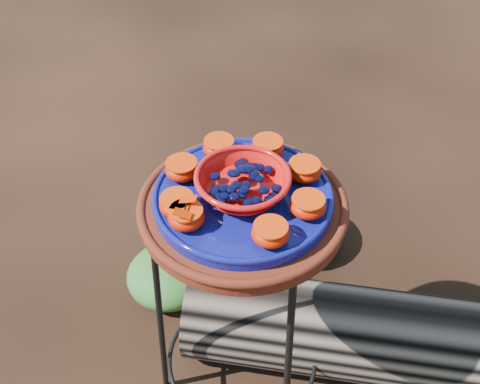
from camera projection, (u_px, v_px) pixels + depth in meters
The scene contains 17 objects.
plant_stand at pixel (242, 314), 1.51m from camera, with size 0.44×0.44×0.70m, color black, non-canonical shape.
terracotta_saucer at pixel (243, 209), 1.26m from camera, with size 0.43×0.43×0.03m, color #55180D.
cobalt_plate at pixel (243, 199), 1.24m from camera, with size 0.37×0.37×0.02m, color #070647.
red_bowl at pixel (243, 185), 1.21m from camera, with size 0.18×0.18×0.05m, color red, non-canonical shape.
glass_gems at pixel (243, 171), 1.18m from camera, with size 0.14×0.14×0.02m, color black, non-canonical shape.
orange_half_0 at pixel (186, 217), 1.15m from camera, with size 0.07×0.07×0.04m, color #AA2000.
orange_half_1 at pixel (270, 233), 1.12m from camera, with size 0.07×0.07×0.04m, color #AA2000.
orange_half_2 at pixel (308, 206), 1.17m from camera, with size 0.07×0.07×0.04m, color #AA2000.
orange_half_3 at pixel (304, 171), 1.25m from camera, with size 0.07×0.07×0.04m, color #AA2000.
orange_half_4 at pixel (268, 148), 1.31m from camera, with size 0.07×0.07×0.04m, color #AA2000.
orange_half_5 at pixel (219, 147), 1.31m from camera, with size 0.07×0.07×0.04m, color #AA2000.
orange_half_6 at pixel (182, 169), 1.25m from camera, with size 0.07×0.07×0.04m, color #AA2000.
orange_half_7 at pixel (177, 205), 1.18m from camera, with size 0.07×0.07×0.04m, color #AA2000.
butterfly at pixel (185, 207), 1.13m from camera, with size 0.07×0.05×0.01m, color red, non-canonical shape.
driftwood_log at pixel (443, 345), 1.68m from camera, with size 1.45×0.38×0.27m, color black, non-canonical shape.
foliage_left at pixel (169, 274), 1.96m from camera, with size 0.28×0.28×0.14m, color #256121.
foliage_back at pixel (299, 227), 2.11m from camera, with size 0.31×0.31×0.15m, color #256121.
Camera 1 is at (0.45, -0.78, 1.60)m, focal length 45.00 mm.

